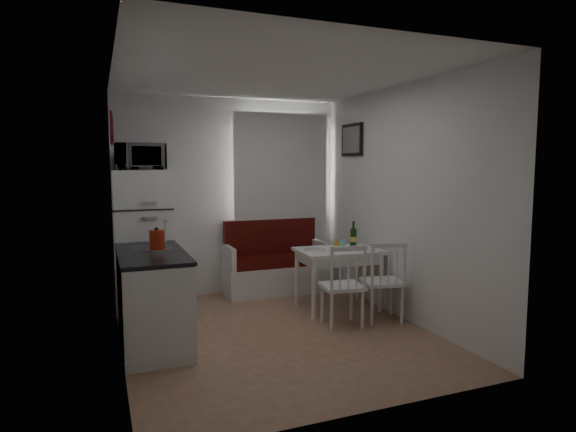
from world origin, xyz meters
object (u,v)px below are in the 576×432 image
bench (275,268)px  fridge (142,240)px  kitchen_counter (153,297)px  kettle (157,240)px  microwave (140,157)px  wine_bottle (353,234)px  chair_left (346,277)px  chair_right (387,273)px  dining_table (338,256)px

bench → fridge: 1.80m
kitchen_counter → bench: 2.21m
kettle → microwave: bearing=91.4°
fridge → wine_bottle: (2.43, -0.78, 0.05)m
chair_left → fridge: bearing=149.1°
chair_right → kettle: size_ratio=2.18×
dining_table → wine_bottle: wine_bottle is taller
bench → wine_bottle: (0.71, -0.89, 0.55)m
kitchen_counter → dining_table: bearing=9.5°
dining_table → chair_right: 0.71m
microwave → bench: bearing=5.4°
dining_table → wine_bottle: 0.37m
dining_table → kettle: size_ratio=4.38×
kitchen_counter → chair_left: (1.94, -0.30, 0.10)m
chair_right → wine_bottle: (0.01, 0.76, 0.33)m
dining_table → chair_right: size_ratio=2.01×
microwave → wine_bottle: bearing=-16.7°
microwave → dining_table: bearing=-20.9°
chair_left → kettle: bearing=-179.9°
fridge → wine_bottle: size_ratio=5.26×
bench → chair_right: size_ratio=2.77×
fridge → kettle: (0.03, -1.28, 0.18)m
chair_right → kettle: bearing=-174.0°
chair_right → microwave: microwave is taller
fridge → microwave: (0.00, -0.05, 0.99)m
bench → chair_right: bearing=-67.0°
chair_left → microwave: size_ratio=0.85×
bench → fridge: size_ratio=0.82×
chair_left → chair_right: 0.50m
kitchen_counter → microwave: 1.81m
bench → dining_table: bench is taller
bench → chair_left: (0.20, -1.65, 0.23)m
bench → chair_left: 1.68m
bench → microwave: microwave is taller
fridge → kitchen_counter: bearing=-90.9°
kitchen_counter → chair_right: 2.46m
kitchen_counter → wine_bottle: size_ratio=4.17×
kitchen_counter → dining_table: kitchen_counter is taller
kitchen_counter → bench: bearing=37.9°
dining_table → fridge: size_ratio=0.60×
bench → chair_left: bearing=-83.1°
kitchen_counter → fridge: fridge is taller
fridge → microwave: microwave is taller
wine_bottle → kettle: bearing=-168.1°
kitchen_counter → wine_bottle: (2.45, 0.46, 0.42)m
bench → wine_bottle: wine_bottle is taller
kitchen_counter → bench: size_ratio=0.96×
microwave → wine_bottle: (2.43, -0.73, -0.94)m
kettle → chair_right: bearing=-6.1°
chair_right → microwave: 3.11m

